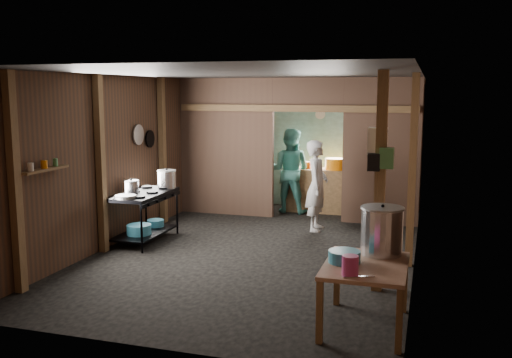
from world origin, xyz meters
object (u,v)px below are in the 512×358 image
(pink_bucket, at_px, (350,265))
(gas_range, at_px, (144,217))
(stock_pot, at_px, (382,232))
(stove_pot_large, at_px, (167,180))
(yellow_tub, at_px, (335,164))
(prep_table, at_px, (365,295))
(cook, at_px, (317,186))

(pink_bucket, bearing_deg, gas_range, 142.94)
(stock_pot, bearing_deg, stove_pot_large, 146.48)
(pink_bucket, xyz_separation_m, yellow_tub, (-1.08, 5.78, 0.21))
(stove_pot_large, bearing_deg, pink_bucket, -43.15)
(stove_pot_large, height_order, pink_bucket, stove_pot_large)
(yellow_tub, bearing_deg, prep_table, -77.59)
(gas_range, xyz_separation_m, stove_pot_large, (0.17, 0.50, 0.53))
(prep_table, bearing_deg, yellow_tub, 102.41)
(yellow_tub, bearing_deg, stock_pot, -75.40)
(pink_bucket, distance_m, yellow_tub, 5.89)
(prep_table, relative_size, yellow_tub, 2.83)
(cook, bearing_deg, stove_pot_large, 111.77)
(stove_pot_large, height_order, cook, cook)
(gas_range, relative_size, stove_pot_large, 4.24)
(gas_range, relative_size, pink_bucket, 7.11)
(stove_pot_large, xyz_separation_m, pink_bucket, (3.44, -3.22, -0.18))
(stove_pot_large, height_order, yellow_tub, stove_pot_large)
(cook, bearing_deg, stock_pot, -161.10)
(gas_range, bearing_deg, pink_bucket, -37.06)
(stock_pot, bearing_deg, yellow_tub, 104.60)
(prep_table, relative_size, cook, 0.72)
(stove_pot_large, height_order, stock_pot, stock_pot)
(pink_bucket, height_order, yellow_tub, yellow_tub)
(prep_table, height_order, stock_pot, stock_pot)
(prep_table, bearing_deg, gas_range, 147.98)
(pink_bucket, relative_size, cook, 0.12)
(stock_pot, distance_m, yellow_tub, 5.15)
(stove_pot_large, xyz_separation_m, stock_pot, (3.65, -2.42, -0.03))
(gas_range, relative_size, yellow_tub, 3.40)
(prep_table, distance_m, pink_bucket, 0.59)
(gas_range, distance_m, cook, 2.93)
(gas_range, distance_m, pink_bucket, 4.53)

